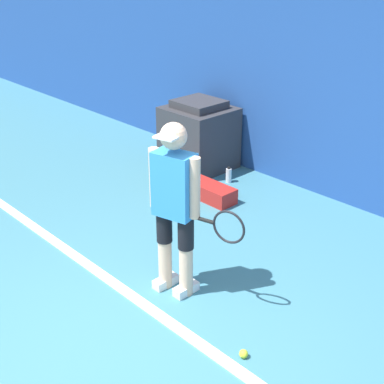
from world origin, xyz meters
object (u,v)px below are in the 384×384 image
Objects in this scene: covered_chair at (199,136)px; equipment_bag at (206,190)px; water_bottle at (229,175)px; tennis_ball at (244,354)px; tennis_player at (176,204)px.

covered_chair reaches higher than equipment_bag.
water_bottle is at bearing -8.52° from covered_chair.
water_bottle reaches higher than tennis_ball.
covered_chair is at bearing 171.48° from water_bottle.
tennis_player is at bearing 167.46° from tennis_ball.
tennis_ball is at bearing -26.82° from tennis_player.
tennis_player is 2.94m from covered_chair.
tennis_player reaches higher than water_bottle.
tennis_ball is 0.32× the size of water_bottle.
tennis_ball is 0.08× the size of equipment_bag.
tennis_player is 2.56m from water_bottle.
tennis_ball is 2.80m from equipment_bag.
covered_chair reaches higher than tennis_ball.
covered_chair is at bearing 140.83° from tennis_ball.
tennis_player reaches higher than equipment_bag.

